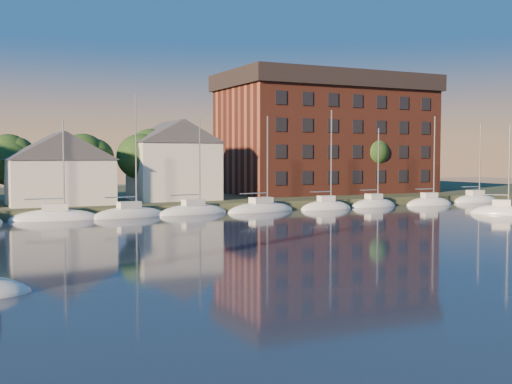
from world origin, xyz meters
TOP-DOWN VIEW (x-y plane):
  - ground at (0.00, 0.00)m, footprint 260.00×260.00m
  - shoreline_land at (0.00, 75.00)m, footprint 160.00×50.00m
  - wooden_dock at (0.00, 52.00)m, footprint 120.00×3.00m
  - clubhouse_centre at (-6.00, 57.00)m, footprint 11.55×8.40m
  - clubhouse_east at (8.00, 59.00)m, footprint 10.50×8.40m
  - condo_block at (34.00, 64.95)m, footprint 31.00×17.00m
  - tree_line at (2.00, 63.00)m, footprint 93.40×5.40m
  - moored_fleet at (4.00, 49.00)m, footprint 95.50×2.40m
  - drifting_sailboat_right at (37.20, 34.13)m, footprint 6.00×6.70m

SIDE VIEW (x-z plane):
  - ground at x=0.00m, z-range 0.00..0.00m
  - shoreline_land at x=0.00m, z-range -1.00..1.00m
  - wooden_dock at x=0.00m, z-range -0.50..0.50m
  - drifting_sailboat_right at x=37.20m, z-range -5.34..5.54m
  - moored_fleet at x=4.00m, z-range -5.93..6.12m
  - clubhouse_centre at x=-6.00m, z-range 1.09..9.17m
  - clubhouse_east at x=8.00m, z-range 1.10..10.90m
  - tree_line at x=2.00m, z-range 2.73..11.63m
  - condo_block at x=34.00m, z-range 1.09..18.49m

